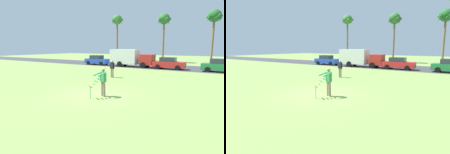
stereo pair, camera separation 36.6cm
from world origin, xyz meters
TOP-DOWN VIEW (x-y plane):
  - ground_plane at (0.00, 0.00)m, footprint 120.00×120.00m
  - road_strip at (0.00, 18.94)m, footprint 120.00×8.00m
  - person_kite_flyer at (0.63, -0.03)m, footprint 0.66×0.74m
  - kite_held at (0.42, -0.72)m, footprint 0.65×0.73m
  - parked_car_blue at (-12.21, 16.54)m, footprint 4.25×1.93m
  - parked_truck_red_cab at (-6.08, 16.54)m, footprint 6.77×2.29m
  - parked_car_red at (-0.11, 16.54)m, footprint 4.26×1.95m
  - parked_car_green at (6.04, 16.54)m, footprint 4.26×1.96m
  - palm_tree_left_near at (-14.79, 27.44)m, footprint 2.58×2.71m
  - palm_tree_right_near at (-4.37, 27.33)m, footprint 2.58×2.71m
  - palm_tree_centre_far at (4.07, 27.18)m, footprint 2.58×2.71m
  - person_walker_near at (-2.74, 6.34)m, footprint 0.56×0.28m

SIDE VIEW (x-z plane):
  - ground_plane at x=0.00m, z-range 0.00..0.00m
  - road_strip at x=0.00m, z-range 0.00..0.01m
  - parked_car_blue at x=-12.21m, z-range -0.03..1.57m
  - parked_car_red at x=-0.11m, z-range -0.03..1.57m
  - parked_car_green at x=6.04m, z-range -0.03..1.57m
  - kite_held at x=0.42m, z-range 0.22..1.41m
  - person_walker_near at x=-2.74m, z-range 0.07..1.80m
  - person_kite_flyer at x=0.63m, z-range 0.09..1.82m
  - parked_truck_red_cab at x=-6.08m, z-range 0.10..2.72m
  - palm_tree_centre_far at x=4.07m, z-range 3.11..12.26m
  - palm_tree_right_near at x=-4.37m, z-range 3.18..12.50m
  - palm_tree_left_near at x=-14.79m, z-range 3.44..13.39m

